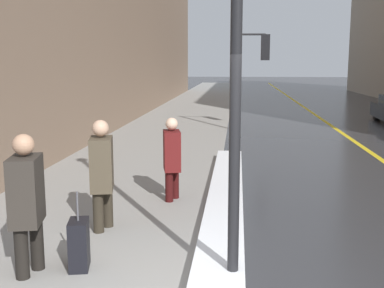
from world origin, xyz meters
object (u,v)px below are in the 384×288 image
object	(u,v)px
pedestrian_nearside	(172,155)
rolling_suitcase	(79,245)
traffic_light_near	(254,59)
pedestrian_with_shoulder_bag	(102,170)
pedestrian_in_glasses	(27,198)

from	to	relation	value
pedestrian_nearside	rolling_suitcase	distance (m)	3.09
traffic_light_near	pedestrian_with_shoulder_bag	size ratio (longest dim) A/B	2.19
pedestrian_nearside	traffic_light_near	bearing A→B (deg)	157.83
pedestrian_nearside	rolling_suitcase	world-z (taller)	pedestrian_nearside
pedestrian_with_shoulder_bag	rolling_suitcase	size ratio (longest dim) A/B	1.71
traffic_light_near	pedestrian_with_shoulder_bag	xyz separation A→B (m)	(-2.46, -10.88, -1.66)
pedestrian_nearside	rolling_suitcase	size ratio (longest dim) A/B	1.56
pedestrian_with_shoulder_bag	rolling_suitcase	world-z (taller)	pedestrian_with_shoulder_bag
traffic_light_near	rolling_suitcase	xyz separation A→B (m)	(-2.37, -12.24, -2.26)
rolling_suitcase	pedestrian_nearside	bearing A→B (deg)	154.72
traffic_light_near	pedestrian_in_glasses	world-z (taller)	traffic_light_near
traffic_light_near	pedestrian_in_glasses	distance (m)	12.87
pedestrian_nearside	rolling_suitcase	bearing A→B (deg)	-25.28
pedestrian_with_shoulder_bag	pedestrian_nearside	world-z (taller)	pedestrian_with_shoulder_bag
traffic_light_near	pedestrian_nearside	world-z (taller)	traffic_light_near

